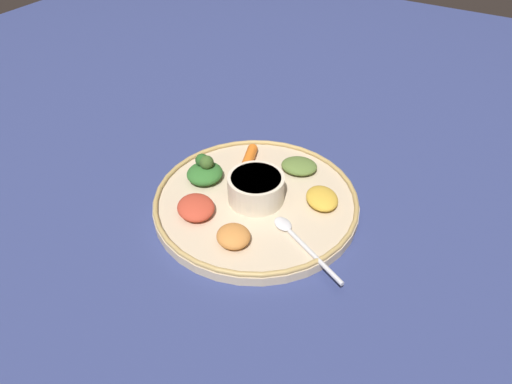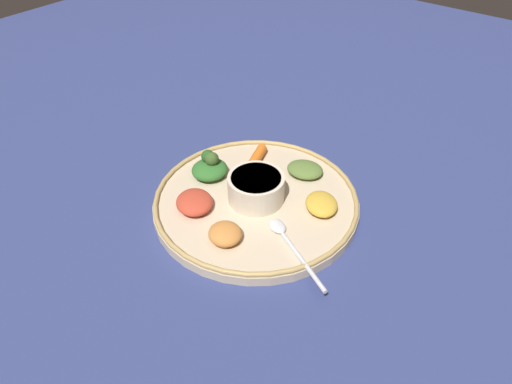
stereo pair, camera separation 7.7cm
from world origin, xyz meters
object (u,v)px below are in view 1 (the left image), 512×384
greens_pile (205,170)px  carrot_near_spoon (250,156)px  spoon (297,238)px  center_bowl (256,187)px

greens_pile → carrot_near_spoon: size_ratio=0.84×
greens_pile → spoon: bearing=-104.4°
center_bowl → spoon: 0.11m
greens_pile → carrot_near_spoon: 0.09m
center_bowl → greens_pile: size_ratio=1.32×
spoon → carrot_near_spoon: bearing=50.4°
center_bowl → greens_pile: same height
spoon → greens_pile: 0.21m
carrot_near_spoon → greens_pile: bearing=155.3°
spoon → center_bowl: bearing=63.6°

